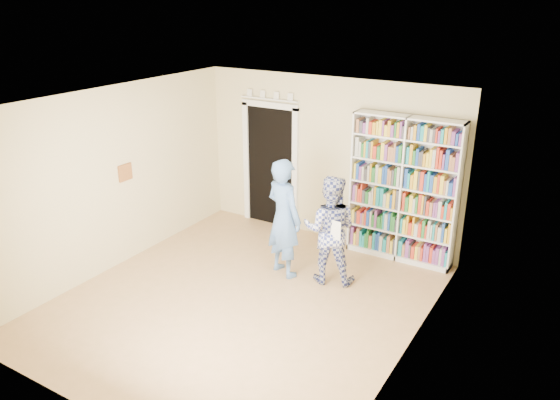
# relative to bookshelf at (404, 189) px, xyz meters

# --- Properties ---
(floor) EXTENTS (5.00, 5.00, 0.00)m
(floor) POSITION_rel_bookshelf_xyz_m (-1.35, -2.34, -1.14)
(floor) COLOR #AC8553
(floor) RESTS_ON ground
(ceiling) EXTENTS (5.00, 5.00, 0.00)m
(ceiling) POSITION_rel_bookshelf_xyz_m (-1.35, -2.34, 1.56)
(ceiling) COLOR white
(ceiling) RESTS_ON wall_back
(wall_back) EXTENTS (4.50, 0.00, 4.50)m
(wall_back) POSITION_rel_bookshelf_xyz_m (-1.35, 0.16, 0.21)
(wall_back) COLOR beige
(wall_back) RESTS_ON floor
(wall_left) EXTENTS (0.00, 5.00, 5.00)m
(wall_left) POSITION_rel_bookshelf_xyz_m (-3.60, -2.34, 0.21)
(wall_left) COLOR beige
(wall_left) RESTS_ON floor
(wall_right) EXTENTS (0.00, 5.00, 5.00)m
(wall_right) POSITION_rel_bookshelf_xyz_m (0.90, -2.34, 0.21)
(wall_right) COLOR beige
(wall_right) RESTS_ON floor
(bookshelf) EXTENTS (1.64, 0.31, 2.25)m
(bookshelf) POSITION_rel_bookshelf_xyz_m (0.00, 0.00, 0.00)
(bookshelf) COLOR white
(bookshelf) RESTS_ON floor
(doorway) EXTENTS (1.10, 0.08, 2.43)m
(doorway) POSITION_rel_bookshelf_xyz_m (-2.45, 0.13, 0.04)
(doorway) COLOR black
(doorway) RESTS_ON floor
(wall_art) EXTENTS (0.03, 0.25, 0.25)m
(wall_art) POSITION_rel_bookshelf_xyz_m (-3.58, -2.14, 0.26)
(wall_art) COLOR maroon
(wall_art) RESTS_ON wall_left
(man_blue) EXTENTS (0.75, 0.62, 1.76)m
(man_blue) POSITION_rel_bookshelf_xyz_m (-1.28, -1.37, -0.26)
(man_blue) COLOR #537CB8
(man_blue) RESTS_ON floor
(man_plaid) EXTENTS (0.92, 0.81, 1.59)m
(man_plaid) POSITION_rel_bookshelf_xyz_m (-0.62, -1.22, -0.34)
(man_plaid) COLOR navy
(man_plaid) RESTS_ON floor
(paper_sheet) EXTENTS (0.19, 0.04, 0.27)m
(paper_sheet) POSITION_rel_bookshelf_xyz_m (-0.45, -1.43, -0.23)
(paper_sheet) COLOR white
(paper_sheet) RESTS_ON man_plaid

